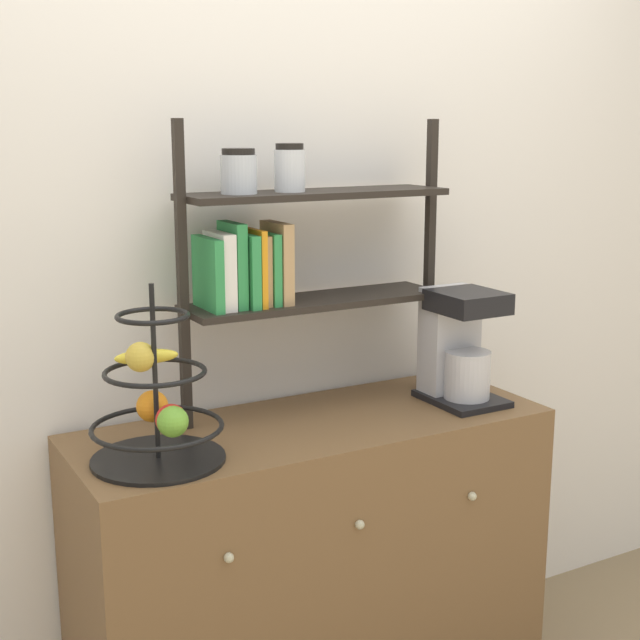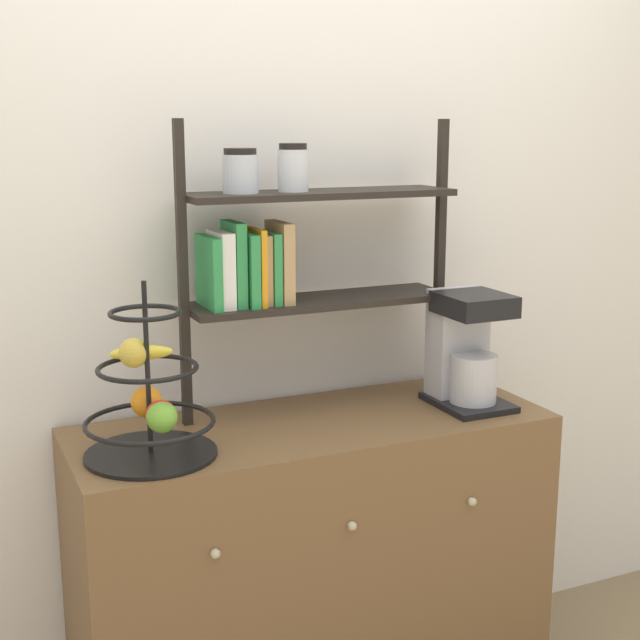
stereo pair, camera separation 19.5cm
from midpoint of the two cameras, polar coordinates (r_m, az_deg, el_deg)
name	(u,v)px [view 1 (the left image)]	position (r m, az deg, el deg)	size (l,w,h in m)	color
wall_back	(264,252)	(2.53, -5.80, 4.33)	(7.00, 0.05, 2.60)	silver
sideboard	(313,573)	(2.56, -2.74, -15.94)	(1.28, 0.49, 0.88)	brown
coffee_maker	(458,345)	(2.54, 6.68, -1.63)	(0.18, 0.24, 0.32)	black
fruit_stand	(157,407)	(2.12, -13.02, -5.51)	(0.32, 0.32, 0.42)	black
shelf_hutch	(279,248)	(2.37, -4.98, 4.61)	(0.79, 0.20, 0.79)	black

